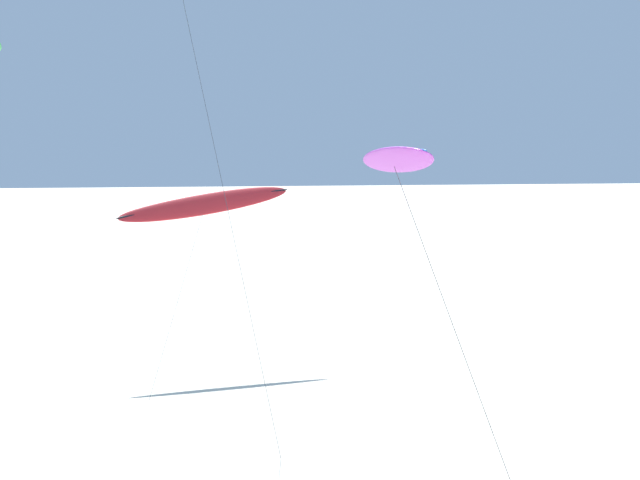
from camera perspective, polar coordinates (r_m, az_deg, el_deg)
The scene contains 2 objects.
flying_kite_2 at distance 37.48m, azimuth -8.41°, elevation 2.64°, with size 8.27×9.33×8.04m.
flying_kite_3 at distance 20.33m, azimuth 5.39°, elevation 5.78°, with size 4.12×8.79×10.37m.
Camera 1 is at (-1.49, 3.60, 10.44)m, focal length 43.62 mm.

